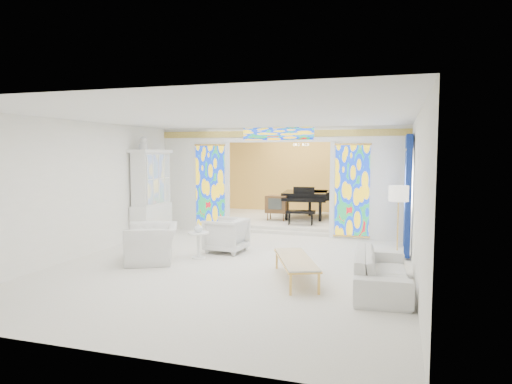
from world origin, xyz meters
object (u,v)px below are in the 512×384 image
(china_cabinet, at_px, (151,194))
(tv_console, at_px, (277,204))
(armchair_left, at_px, (152,243))
(coffee_table, at_px, (296,260))
(grand_piano, at_px, (310,196))
(sofa, at_px, (381,271))
(armchair_right, at_px, (226,235))

(china_cabinet, height_order, tv_console, china_cabinet)
(armchair_left, xyz_separation_m, coffee_table, (3.21, -0.50, -0.02))
(grand_piano, bearing_deg, tv_console, -141.39)
(china_cabinet, bearing_deg, armchair_left, -59.74)
(sofa, distance_m, tv_console, 6.86)
(sofa, height_order, tv_console, tv_console)
(armchair_right, relative_size, tv_console, 1.12)
(tv_console, bearing_deg, sofa, -59.74)
(china_cabinet, xyz_separation_m, armchair_right, (2.62, -1.16, -0.77))
(grand_piano, bearing_deg, armchair_left, -115.19)
(coffee_table, bearing_deg, tv_console, 107.89)
(armchair_left, height_order, armchair_right, armchair_right)
(armchair_left, relative_size, armchair_right, 1.37)
(china_cabinet, distance_m, grand_piano, 5.21)
(china_cabinet, height_order, coffee_table, china_cabinet)
(armchair_left, distance_m, tv_console, 5.51)
(armchair_right, bearing_deg, china_cabinet, -108.50)
(china_cabinet, xyz_separation_m, armchair_left, (1.46, -2.50, -0.78))
(china_cabinet, height_order, grand_piano, china_cabinet)
(coffee_table, bearing_deg, sofa, -4.57)
(tv_console, bearing_deg, armchair_left, -103.21)
(armchair_right, relative_size, grand_piano, 0.32)
(armchair_left, distance_m, coffee_table, 3.25)
(armchair_left, relative_size, tv_console, 1.54)
(coffee_table, xyz_separation_m, grand_piano, (-1.01, 6.70, 0.52))
(armchair_right, bearing_deg, coffee_table, 53.42)
(armchair_right, xyz_separation_m, tv_console, (0.17, 4.00, 0.29))
(sofa, relative_size, coffee_table, 1.17)
(armchair_left, bearing_deg, china_cabinet, -175.77)
(armchair_left, distance_m, sofa, 4.75)
(sofa, bearing_deg, armchair_right, 57.52)
(armchair_right, xyz_separation_m, sofa, (3.55, -1.96, -0.07))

